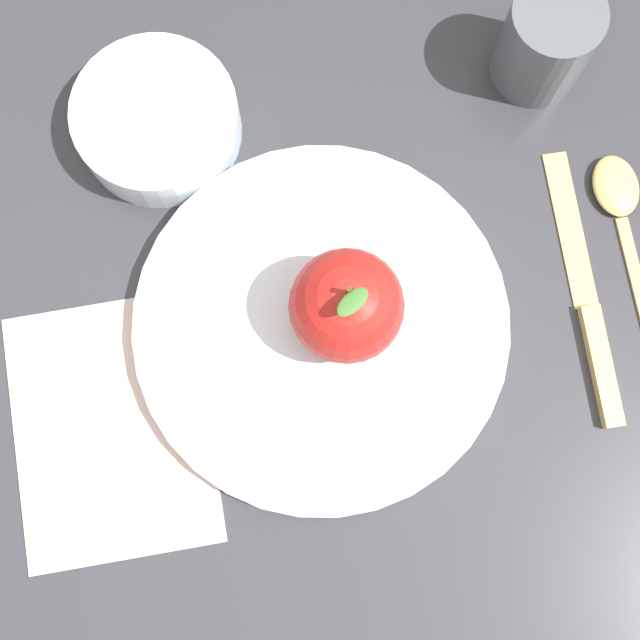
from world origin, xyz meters
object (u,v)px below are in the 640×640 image
(apple, at_px, (346,303))
(knife, at_px, (589,312))
(dinner_plate, at_px, (320,322))
(side_bowl, at_px, (157,119))
(cup, at_px, (547,40))
(linen_napkin, at_px, (112,428))
(spoon, at_px, (621,208))

(apple, xyz_separation_m, knife, (0.05, 0.17, -0.05))
(apple, bearing_deg, dinner_plate, -91.58)
(knife, bearing_deg, side_bowl, -130.17)
(apple, height_order, knife, apple)
(cup, distance_m, knife, 0.20)
(cup, relative_size, knife, 0.38)
(linen_napkin, bearing_deg, spoon, 97.40)
(dinner_plate, relative_size, spoon, 1.62)
(dinner_plate, xyz_separation_m, spoon, (-0.02, 0.24, -0.01))
(dinner_plate, relative_size, linen_napkin, 1.47)
(spoon, bearing_deg, knife, -35.70)
(cup, bearing_deg, knife, -6.97)
(apple, relative_size, spoon, 0.55)
(apple, height_order, side_bowl, apple)
(apple, xyz_separation_m, linen_napkin, (0.03, -0.18, -0.06))
(linen_napkin, bearing_deg, dinner_plate, 100.63)
(cup, xyz_separation_m, spoon, (0.13, 0.02, -0.04))
(side_bowl, height_order, linen_napkin, side_bowl)
(side_bowl, relative_size, linen_napkin, 0.67)
(dinner_plate, distance_m, cup, 0.26)
(linen_napkin, bearing_deg, apple, 99.47)
(dinner_plate, relative_size, side_bowl, 2.20)
(cup, relative_size, spoon, 0.48)
(spoon, bearing_deg, linen_napkin, -82.60)
(knife, relative_size, linen_napkin, 1.14)
(side_bowl, height_order, spoon, side_bowl)
(knife, bearing_deg, spoon, 144.30)
(side_bowl, distance_m, knife, 0.35)
(dinner_plate, bearing_deg, side_bowl, -157.42)
(spoon, xyz_separation_m, linen_napkin, (0.05, -0.40, -0.00))
(dinner_plate, distance_m, apple, 0.05)
(dinner_plate, xyz_separation_m, side_bowl, (-0.18, -0.07, 0.01))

